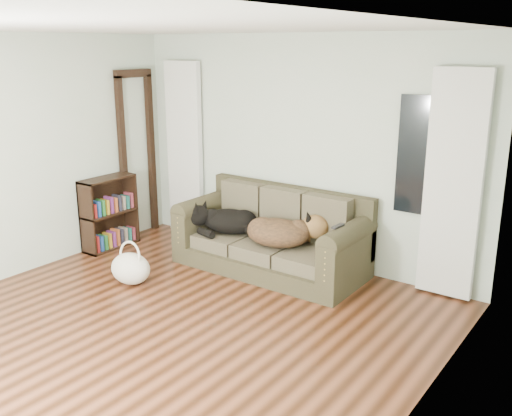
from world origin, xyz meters
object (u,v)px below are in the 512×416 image
Objects in this scene: dog_black_lab at (226,222)px; tote_bag at (131,269)px; dog_shepherd at (282,233)px; bookshelf at (109,209)px; sofa at (270,232)px.

dog_black_lab is 1.25m from tote_bag.
dog_black_lab is 0.90× the size of dog_shepherd.
bookshelf reaches higher than tote_bag.
bookshelf is at bearing -0.39° from dog_shepherd.
dog_shepherd is at bearing -11.85° from dog_black_lab.
bookshelf is (-1.07, 0.65, 0.34)m from tote_bag.
sofa is 1.58m from tote_bag.
dog_shepherd is at bearing 43.68° from tote_bag.
dog_black_lab is 1.56m from bookshelf.
dog_black_lab is 1.44× the size of tote_bag.
tote_bag is at bearing 31.01° from dog_shepherd.
bookshelf is (-2.26, -0.49, 0.01)m from dog_shepherd.
sofa is 3.21× the size of dog_black_lab.
dog_shepherd is 2.31m from bookshelf.
sofa is 4.62× the size of tote_bag.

